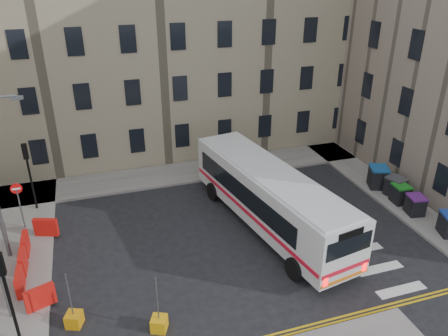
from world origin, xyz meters
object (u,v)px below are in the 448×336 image
wheelie_bin_d (395,187)px  bollard_yellow (159,324)px  wheelie_bin_b (415,205)px  wheelie_bin_c (400,194)px  bus (269,195)px  wheelie_bin_e (378,177)px  bollard_chevron (74,319)px

wheelie_bin_d → bollard_yellow: size_ratio=2.20×
wheelie_bin_b → wheelie_bin_d: bearing=92.8°
wheelie_bin_c → bollard_yellow: wheelie_bin_c is taller
wheelie_bin_c → bus: bearing=-177.3°
wheelie_bin_c → wheelie_bin_e: size_ratio=0.73×
wheelie_bin_d → bollard_chevron: bearing=178.9°
wheelie_bin_b → wheelie_bin_e: size_ratio=0.74×
wheelie_bin_b → bollard_chevron: 19.03m
wheelie_bin_e → bollard_yellow: size_ratio=2.63×
wheelie_bin_d → wheelie_bin_e: 1.37m
bollard_chevron → bollard_yellow: bearing=-21.8°
bus → wheelie_bin_d: bearing=-6.3°
wheelie_bin_d → bollard_yellow: bearing=-174.2°
wheelie_bin_c → wheelie_bin_e: 2.15m
wheelie_bin_b → bollard_yellow: bearing=-154.8°
wheelie_bin_e → bollard_chevron: 19.82m
bollard_yellow → wheelie_bin_c: bearing=19.1°
bus → wheelie_bin_b: (8.46, -1.62, -1.20)m
wheelie_bin_b → wheelie_bin_d: (0.30, 2.17, 0.04)m
wheelie_bin_b → bollard_yellow: 16.12m
wheelie_bin_d → bollard_yellow: wheelie_bin_d is taller
bollard_chevron → wheelie_bin_e: bearing=18.4°
wheelie_bin_c → wheelie_bin_e: wheelie_bin_e is taller
bus → wheelie_bin_c: (8.50, -0.27, -1.20)m
wheelie_bin_b → wheelie_bin_d: size_ratio=0.89×
wheelie_bin_b → bus: bearing=179.8°
wheelie_bin_c → bollard_chevron: 19.31m
wheelie_bin_b → bollard_chevron: (-18.82, -2.76, -0.42)m
wheelie_bin_b → wheelie_bin_c: 1.35m
wheelie_bin_b → bollard_chevron: bearing=-161.0°
bollard_yellow → bollard_chevron: same height
wheelie_bin_e → bollard_chevron: bearing=-139.3°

